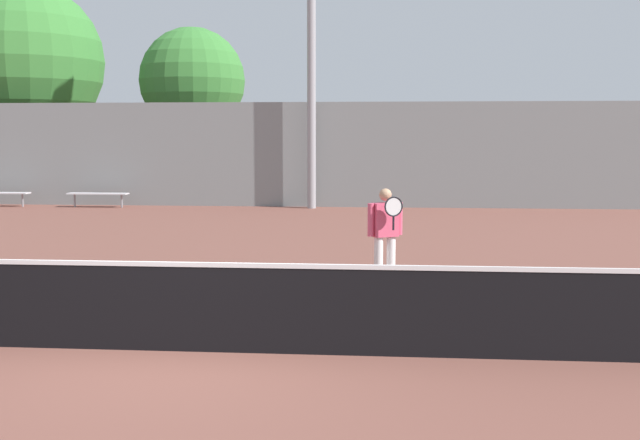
{
  "coord_description": "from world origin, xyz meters",
  "views": [
    {
      "loc": [
        2.22,
        -7.84,
        2.37
      ],
      "look_at": [
        1.13,
        5.06,
        0.89
      ],
      "focal_mm": 42.0,
      "sensor_mm": 36.0,
      "label": 1
    }
  ],
  "objects": [
    {
      "name": "ground_plane",
      "position": [
        0.0,
        0.0,
        0.0
      ],
      "size": [
        100.0,
        100.0,
        0.0
      ],
      "primitive_type": "plane",
      "color": "brown"
    },
    {
      "name": "tennis_net",
      "position": [
        0.0,
        0.0,
        0.51
      ],
      "size": [
        10.9,
        0.09,
        0.99
      ],
      "color": "black",
      "rests_on": "ground_plane"
    },
    {
      "name": "bench_courtside_far",
      "position": [
        -7.07,
        15.82,
        0.43
      ],
      "size": [
        1.98,
        0.4,
        0.47
      ],
      "color": "silver",
      "rests_on": "ground_plane"
    },
    {
      "name": "tree_dark_dense",
      "position": [
        -5.1,
        20.67,
        4.4
      ],
      "size": [
        4.02,
        4.02,
        6.44
      ],
      "color": "brown",
      "rests_on": "ground_plane"
    },
    {
      "name": "tree_green_tall",
      "position": [
        -11.7,
        20.48,
        5.15
      ],
      "size": [
        6.12,
        6.12,
        8.23
      ],
      "color": "brown",
      "rests_on": "ground_plane"
    },
    {
      "name": "tennis_player",
      "position": [
        2.26,
        3.86,
        0.87
      ],
      "size": [
        0.55,
        0.51,
        1.53
      ],
      "rotation": [
        0.0,
        0.0,
        0.47
      ],
      "color": "silver",
      "rests_on": "ground_plane"
    },
    {
      "name": "back_fence",
      "position": [
        0.0,
        16.63,
        1.71
      ],
      "size": [
        31.2,
        0.06,
        3.42
      ],
      "color": "gray",
      "rests_on": "ground_plane"
    }
  ]
}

